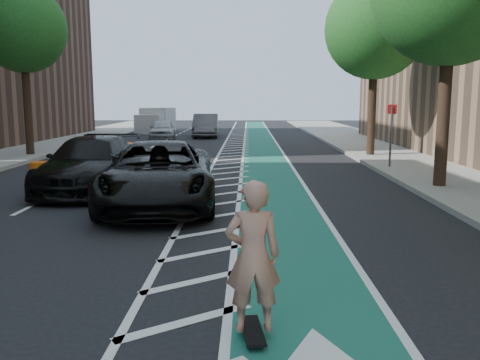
{
  "coord_description": "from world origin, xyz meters",
  "views": [
    {
      "loc": [
        2.25,
        -7.14,
        2.64
      ],
      "look_at": [
        2.09,
        2.64,
        1.1
      ],
      "focal_mm": 38.0,
      "sensor_mm": 36.0,
      "label": 1
    }
  ],
  "objects_px": {
    "skateboarder": "(253,256)",
    "suv_near": "(159,174)",
    "suv_far": "(91,164)",
    "barrel_a": "(40,179)"
  },
  "relations": [
    {
      "from": "skateboarder",
      "to": "suv_near",
      "type": "xyz_separation_m",
      "value": [
        -2.3,
        7.19,
        -0.15
      ]
    },
    {
      "from": "suv_far",
      "to": "barrel_a",
      "type": "height_order",
      "value": "suv_far"
    },
    {
      "from": "suv_near",
      "to": "skateboarder",
      "type": "bearing_deg",
      "value": -78.15
    },
    {
      "from": "suv_far",
      "to": "barrel_a",
      "type": "relative_size",
      "value": 5.85
    },
    {
      "from": "suv_far",
      "to": "barrel_a",
      "type": "xyz_separation_m",
      "value": [
        -1.23,
        -0.7,
        -0.35
      ]
    },
    {
      "from": "barrel_a",
      "to": "skateboarder",
      "type": "bearing_deg",
      "value": -55.78
    },
    {
      "from": "skateboarder",
      "to": "suv_far",
      "type": "xyz_separation_m",
      "value": [
        -4.7,
        9.42,
        -0.17
      ]
    },
    {
      "from": "suv_near",
      "to": "barrel_a",
      "type": "bearing_deg",
      "value": 151.2
    },
    {
      "from": "skateboarder",
      "to": "suv_near",
      "type": "distance_m",
      "value": 7.55
    },
    {
      "from": "suv_far",
      "to": "skateboarder",
      "type": "bearing_deg",
      "value": -63.8
    }
  ]
}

